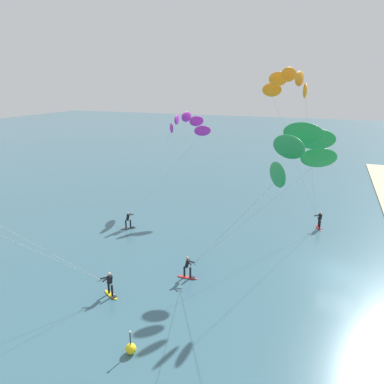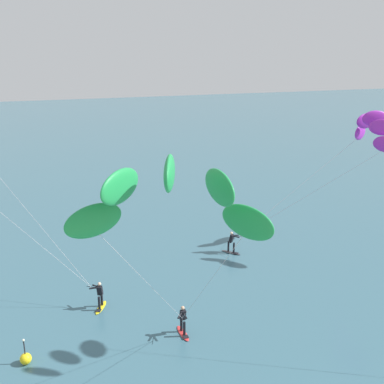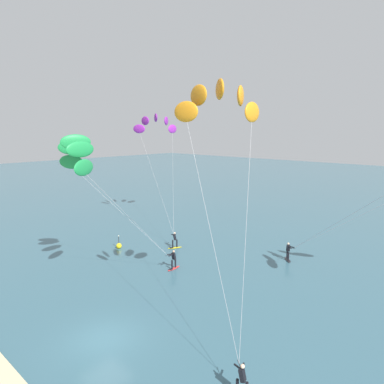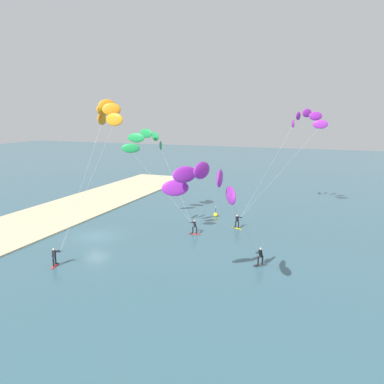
% 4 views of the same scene
% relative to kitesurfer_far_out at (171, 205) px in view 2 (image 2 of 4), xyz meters
% --- Properties ---
extents(kitesurfer_far_out, '(6.27, 9.79, 11.56)m').
position_rel_kitesurfer_far_out_xyz_m(kitesurfer_far_out, '(0.00, 0.00, 0.00)').
color(kitesurfer_far_out, red).
rests_on(kitesurfer_far_out, ground).
extents(kitesurfer_downwind, '(11.47, 5.76, 10.33)m').
position_rel_kitesurfer_far_out_xyz_m(kitesurfer_downwind, '(17.75, 13.47, -1.11)').
color(kitesurfer_downwind, '#333338').
rests_on(kitesurfer_downwind, ground).
extents(marker_buoy, '(0.56, 0.56, 1.38)m').
position_rel_kitesurfer_far_out_xyz_m(marker_buoy, '(-5.51, 6.90, -9.56)').
color(marker_buoy, yellow).
rests_on(marker_buoy, ground).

